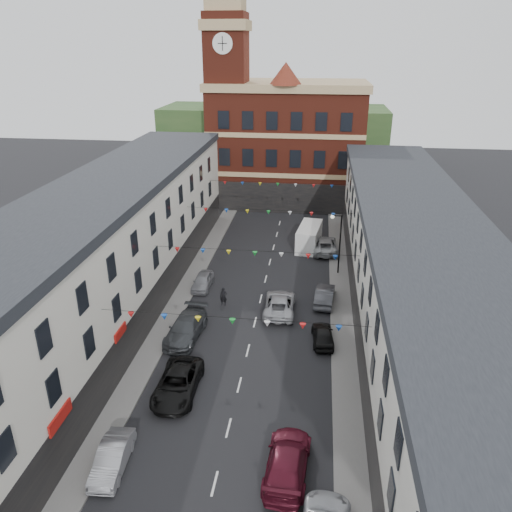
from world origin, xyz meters
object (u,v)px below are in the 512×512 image
at_px(car_left_d, 186,328).
at_px(car_right_e, 325,295).
at_px(street_lamp, 338,236).
at_px(moving_car, 280,304).
at_px(car_right_c, 287,461).
at_px(car_left_b, 112,458).
at_px(car_right_f, 325,245).
at_px(car_left_e, 203,281).
at_px(white_van, 309,237).
at_px(pedestrian, 224,297).
at_px(car_left_c, 178,383).
at_px(car_right_d, 323,335).

relative_size(car_left_d, car_right_e, 1.27).
distance_m(street_lamp, moving_car, 9.84).
distance_m(car_left_d, car_right_c, 14.72).
bearing_deg(car_right_e, car_left_b, 65.42).
height_order(car_left_d, car_right_c, car_left_d).
bearing_deg(car_right_e, car_right_f, -85.35).
relative_size(car_left_e, white_van, 0.70).
relative_size(moving_car, pedestrian, 3.25).
bearing_deg(car_right_f, street_lamp, 97.33).
height_order(car_left_b, car_left_d, car_left_d).
xyz_separation_m(street_lamp, car_right_e, (-1.05, -6.01, -3.19)).
xyz_separation_m(street_lamp, moving_car, (-4.75, -8.01, -3.17)).
distance_m(car_left_c, car_right_c, 9.19).
bearing_deg(car_right_e, street_lamp, -95.26).
distance_m(car_left_b, car_left_e, 21.15).
distance_m(car_right_c, car_right_e, 18.91).
xyz_separation_m(car_right_d, pedestrian, (-8.37, 4.73, 0.17)).
xyz_separation_m(car_right_d, car_right_f, (0.13, 17.77, 0.11)).
xyz_separation_m(car_left_d, white_van, (8.68, 19.35, 0.42)).
distance_m(moving_car, pedestrian, 4.83).
bearing_deg(car_left_c, white_van, 73.10).
bearing_deg(car_left_b, car_right_d, 47.16).
relative_size(car_left_c, car_left_d, 0.98).
xyz_separation_m(car_left_c, car_left_d, (-1.15, 6.49, 0.05)).
bearing_deg(car_right_e, car_left_c, 59.83).
bearing_deg(street_lamp, car_left_d, -131.77).
bearing_deg(moving_car, car_right_d, 128.95).
bearing_deg(white_van, car_right_c, -82.89).
xyz_separation_m(car_left_c, car_right_d, (9.11, 7.04, -0.10)).
distance_m(moving_car, white_van, 14.70).
bearing_deg(car_left_c, pedestrian, 85.78).
xyz_separation_m(car_right_d, moving_car, (-3.57, 4.23, 0.09)).
height_order(car_right_f, moving_car, car_right_f).
xyz_separation_m(car_left_e, pedestrian, (2.50, -3.01, 0.16)).
bearing_deg(car_left_b, car_right_c, 1.35).
relative_size(street_lamp, car_left_b, 1.48).
relative_size(car_left_c, car_left_e, 1.39).
relative_size(street_lamp, car_left_d, 1.09).
bearing_deg(car_right_c, street_lamp, -93.47).
distance_m(car_left_e, car_right_d, 13.35).
height_order(car_left_e, white_van, white_van).
height_order(car_right_e, white_van, white_van).
height_order(car_left_b, pedestrian, pedestrian).
bearing_deg(car_left_c, moving_car, 63.22).
distance_m(car_left_c, car_left_e, 14.89).
bearing_deg(car_left_d, white_van, 70.20).
height_order(car_left_e, car_right_f, car_right_f).
relative_size(car_left_b, white_van, 0.74).
relative_size(street_lamp, car_right_d, 1.58).
xyz_separation_m(car_right_f, white_van, (-1.70, 1.02, 0.46)).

